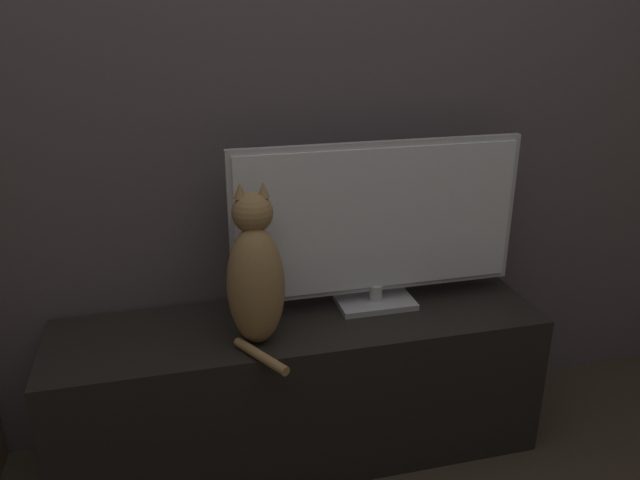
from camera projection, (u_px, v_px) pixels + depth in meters
name	position (u px, v px, depth m)	size (l,w,h in m)	color
wall_back	(280.00, 56.00, 1.93)	(4.80, 0.05, 2.60)	#564C51
tv_stand	(301.00, 387.00, 2.09)	(1.57, 0.41, 0.50)	black
tv	(378.00, 223.00, 2.00)	(0.95, 0.15, 0.56)	#B7B7BC
cat	(255.00, 276.00, 1.81)	(0.18, 0.31, 0.49)	#997547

